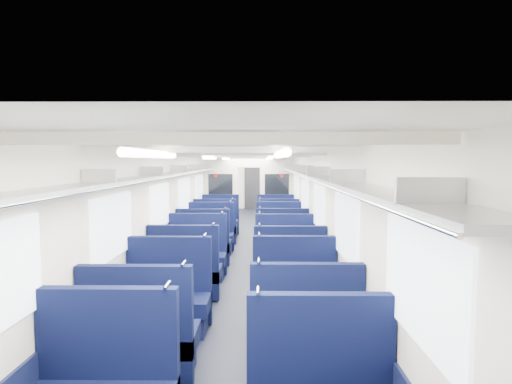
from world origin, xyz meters
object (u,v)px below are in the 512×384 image
(seat_5, at_px, (305,339))
(seat_18, at_px, (220,223))
(seat_8, at_px, (185,275))
(seat_4, at_px, (141,342))
(seat_16, at_px, (216,229))
(bulkhead, at_px, (249,192))
(seat_17, at_px, (278,229))
(seat_6, at_px, (167,302))
(seat_11, at_px, (285,259))
(seat_15, at_px, (279,236))
(seat_10, at_px, (197,258))
(end_door, at_px, (253,187))
(seat_12, at_px, (204,247))
(seat_13, at_px, (282,246))
(seat_19, at_px, (276,223))
(seat_9, at_px, (289,276))
(seat_14, at_px, (210,237))

(seat_5, xyz_separation_m, seat_18, (-1.66, 7.91, 0.00))
(seat_8, bearing_deg, seat_4, -90.00)
(seat_16, bearing_deg, bulkhead, 66.97)
(seat_17, bearing_deg, seat_6, -106.12)
(seat_11, xyz_separation_m, seat_17, (0.00, 3.40, 0.00))
(seat_15, height_order, seat_16, same)
(seat_10, height_order, seat_18, same)
(seat_10, bearing_deg, end_door, 85.83)
(bulkhead, xyz_separation_m, seat_4, (-0.83, -8.83, -0.85))
(seat_8, xyz_separation_m, seat_12, (0.00, 2.17, 0.00))
(seat_11, height_order, seat_13, same)
(seat_16, bearing_deg, seat_6, -90.00)
(seat_4, xyz_separation_m, seat_19, (1.66, 8.03, 0.00))
(seat_6, bearing_deg, seat_4, -90.00)
(seat_10, height_order, seat_11, same)
(seat_12, bearing_deg, end_door, 85.41)
(seat_9, relative_size, seat_16, 1.00)
(seat_11, bearing_deg, seat_5, -90.00)
(seat_12, bearing_deg, seat_8, -90.00)
(seat_8, bearing_deg, bulkhead, 82.56)
(seat_10, height_order, seat_12, same)
(seat_6, relative_size, seat_12, 1.00)
(seat_14, relative_size, seat_15, 1.00)
(seat_6, bearing_deg, seat_17, 73.88)
(seat_5, xyz_separation_m, seat_9, (0.00, 2.31, 0.00))
(seat_4, distance_m, seat_14, 5.77)
(seat_5, distance_m, seat_17, 6.84)
(seat_14, bearing_deg, seat_19, 53.76)
(seat_4, xyz_separation_m, seat_13, (1.66, 4.76, 0.00))
(seat_13, xyz_separation_m, seat_14, (-1.66, 1.01, 0.00))
(seat_10, height_order, seat_15, same)
(end_door, distance_m, seat_12, 10.40)
(seat_8, xyz_separation_m, seat_15, (1.66, 3.44, 0.00))
(bulkhead, bearing_deg, seat_6, -96.21)
(bulkhead, xyz_separation_m, seat_16, (-0.83, -1.95, -0.85))
(seat_16, height_order, seat_19, same)
(seat_10, relative_size, seat_14, 1.00)
(bulkhead, relative_size, seat_14, 2.26)
(seat_6, height_order, seat_9, same)
(bulkhead, bearing_deg, seat_9, -82.63)
(seat_16, bearing_deg, seat_15, -30.14)
(seat_6, relative_size, seat_18, 1.00)
(seat_13, height_order, seat_15, same)
(seat_12, xyz_separation_m, seat_17, (1.66, 2.30, 0.00))
(seat_14, xyz_separation_m, seat_17, (1.66, 1.18, 0.00))
(seat_12, bearing_deg, seat_4, -90.00)
(seat_10, distance_m, seat_14, 2.15)
(seat_9, distance_m, seat_10, 2.05)
(seat_15, xyz_separation_m, seat_18, (-1.66, 2.10, 0.00))
(seat_10, height_order, seat_14, same)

